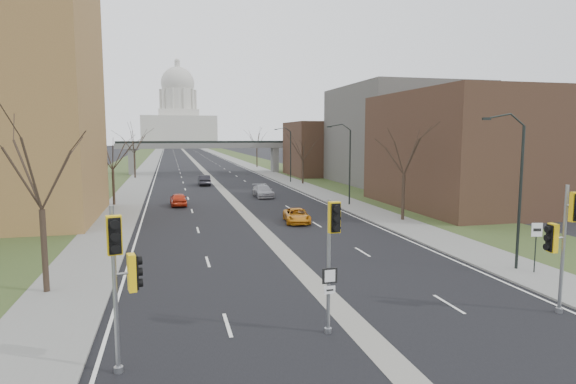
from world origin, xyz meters
name	(u,v)px	position (x,y,z in m)	size (l,w,h in m)	color
ground	(363,333)	(0.00, 0.00, 0.00)	(700.00, 700.00, 0.00)	black
road_surface	(190,157)	(0.00, 150.00, 0.01)	(20.00, 600.00, 0.01)	black
median_strip	(190,157)	(0.00, 150.00, 0.00)	(1.20, 600.00, 0.02)	gray
sidewalk_right	(226,157)	(12.00, 150.00, 0.06)	(4.00, 600.00, 0.12)	gray
sidewalk_left	(154,158)	(-12.00, 150.00, 0.06)	(4.00, 600.00, 0.12)	gray
grass_verge_right	(243,157)	(18.00, 150.00, 0.05)	(8.00, 600.00, 0.10)	#344620
grass_verge_left	(135,158)	(-18.00, 150.00, 0.05)	(8.00, 600.00, 0.10)	#344620
commercial_block_near	(473,150)	(24.00, 28.00, 6.00)	(16.00, 20.00, 12.00)	#432E1F
commercial_block_mid	(401,136)	(28.00, 52.00, 7.50)	(18.00, 22.00, 15.00)	#5D5B55
commercial_block_far	(327,149)	(22.00, 70.00, 5.00)	(14.00, 14.00, 10.00)	#432E1F
pedestrian_bridge	(206,149)	(0.00, 80.00, 4.84)	(34.00, 3.00, 6.45)	slate
capitol	(179,119)	(0.00, 320.00, 18.60)	(48.00, 42.00, 55.75)	beige
streetlight_near	(510,147)	(10.99, 6.00, 6.95)	(2.61, 0.20, 8.70)	black
streetlight_mid	(343,141)	(10.99, 32.00, 6.95)	(2.61, 0.20, 8.70)	black
streetlight_far	(286,139)	(10.99, 58.00, 6.95)	(2.61, 0.20, 8.70)	black
tree_left_a	(39,156)	(-13.00, 8.00, 6.64)	(7.20, 7.20, 9.40)	#382B21
tree_left_b	(112,148)	(-13.00, 38.00, 6.23)	(6.75, 6.75, 8.81)	#382B21
tree_left_c	(134,138)	(-13.00, 72.00, 7.04)	(7.65, 7.65, 9.99)	#382B21
tree_right_a	(405,146)	(13.00, 22.00, 6.64)	(7.20, 7.20, 9.40)	#382B21
tree_right_b	(303,147)	(13.00, 55.00, 5.82)	(6.30, 6.30, 8.22)	#382B21
tree_right_c	(257,137)	(13.00, 95.00, 7.04)	(7.65, 7.65, 9.99)	#382B21
signal_pole_left	(121,266)	(-8.63, -1.18, 3.57)	(0.92, 1.13, 5.46)	gray
signal_pole_median	(332,242)	(-1.29, 0.04, 3.64)	(0.60, 0.85, 5.23)	gray
signal_pole_right	(564,231)	(8.83, -0.22, 3.63)	(0.96, 1.05, 5.55)	gray
speed_limit_sign	(536,238)	(12.24, 5.12, 2.01)	(0.58, 0.17, 2.75)	black
car_left_near	(179,199)	(-6.22, 36.18, 0.71)	(1.68, 4.18, 1.42)	red
car_left_far	(204,180)	(-2.00, 57.17, 0.79)	(1.67, 4.78, 1.57)	black
car_right_near	(297,216)	(3.60, 23.41, 0.62)	(2.06, 4.47, 1.24)	orange
car_right_mid	(263,191)	(4.04, 41.23, 0.75)	(2.09, 5.15, 1.49)	#94959B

